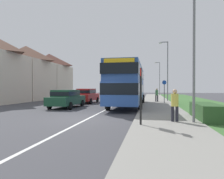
{
  "coord_description": "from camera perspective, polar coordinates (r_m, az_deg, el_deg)",
  "views": [
    {
      "loc": [
        3.38,
        -10.48,
        1.73
      ],
      "look_at": [
        0.57,
        4.11,
        1.6
      ],
      "focal_mm": 31.4,
      "sensor_mm": 36.0,
      "label": 1
    }
  ],
  "objects": [
    {
      "name": "grass_verge_seaward",
      "position": [
        17.34,
        28.14,
        -5.15
      ],
      "size": [
        6.0,
        68.0,
        0.08
      ],
      "primitive_type": "cube",
      "color": "#3D6B33",
      "rests_on": "ground_plane"
    },
    {
      "name": "street_lamp_near",
      "position": [
        10.25,
        22.21,
        15.87
      ],
      "size": [
        1.14,
        0.2,
        7.8
      ],
      "color": "slate",
      "rests_on": "ground_plane"
    },
    {
      "name": "parked_car_dark_green",
      "position": [
        17.44,
        -13.09,
        -2.36
      ],
      "size": [
        1.99,
        4.53,
        1.55
      ],
      "color": "#19472D",
      "rests_on": "ground_plane"
    },
    {
      "name": "cycle_route_sign",
      "position": [
        21.46,
        14.98,
        -0.32
      ],
      "size": [
        0.44,
        0.08,
        2.52
      ],
      "color": "slate",
      "rests_on": "ground_plane"
    },
    {
      "name": "house_terrace_far_side",
      "position": [
        30.63,
        -23.76,
        4.45
      ],
      "size": [
        6.26,
        19.51,
        7.72
      ],
      "color": "beige",
      "rests_on": "ground_plane"
    },
    {
      "name": "street_lamp_far",
      "position": [
        43.95,
        13.55,
        3.7
      ],
      "size": [
        1.14,
        0.2,
        7.29
      ],
      "color": "slate",
      "rests_on": "ground_plane"
    },
    {
      "name": "pedestrian_at_stop",
      "position": [
        9.83,
        17.82,
        -3.93
      ],
      "size": [
        0.34,
        0.34,
        1.67
      ],
      "color": "#23232D",
      "rests_on": "ground_plane"
    },
    {
      "name": "parked_car_red",
      "position": [
        22.62,
        -7.31,
        -1.61
      ],
      "size": [
        1.89,
        4.49,
        1.63
      ],
      "color": "#B21E1E",
      "rests_on": "ground_plane"
    },
    {
      "name": "pedestrian_walking_away",
      "position": [
        23.29,
        12.91,
        -1.37
      ],
      "size": [
        0.34,
        0.34,
        1.67
      ],
      "color": "#23232D",
      "rests_on": "ground_plane"
    },
    {
      "name": "ground_plane",
      "position": [
        11.15,
        -6.97,
        -8.43
      ],
      "size": [
        120.0,
        120.0,
        0.0
      ],
      "primitive_type": "plane",
      "color": "#424247"
    },
    {
      "name": "roadside_hedge",
      "position": [
        11.38,
        25.84,
        -6.01
      ],
      "size": [
        1.1,
        3.19,
        0.9
      ],
      "primitive_type": "cube",
      "color": "#2D5128",
      "rests_on": "ground_plane"
    },
    {
      "name": "double_decker_bus",
      "position": [
        18.06,
        4.69,
        1.81
      ],
      "size": [
        2.8,
        11.03,
        3.7
      ],
      "color": "#284C93",
      "rests_on": "ground_plane"
    },
    {
      "name": "street_lamp_mid",
      "position": [
        25.53,
        15.66,
        6.26
      ],
      "size": [
        1.14,
        0.2,
        7.5
      ],
      "color": "slate",
      "rests_on": "ground_plane"
    },
    {
      "name": "lane_marking_centre",
      "position": [
        18.86,
        0.54,
        -4.75
      ],
      "size": [
        0.14,
        60.0,
        0.01
      ],
      "primitive_type": "cube",
      "color": "silver",
      "rests_on": "ground_plane"
    },
    {
      "name": "pavement_near_side",
      "position": [
        16.58,
        13.74,
        -5.29
      ],
      "size": [
        3.2,
        68.0,
        0.12
      ],
      "primitive_type": "cube",
      "color": "gray",
      "rests_on": "ground_plane"
    },
    {
      "name": "bus_stop_sign",
      "position": [
        8.64,
        8.37,
        -0.77
      ],
      "size": [
        0.09,
        0.52,
        2.6
      ],
      "color": "black",
      "rests_on": "ground_plane"
    }
  ]
}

